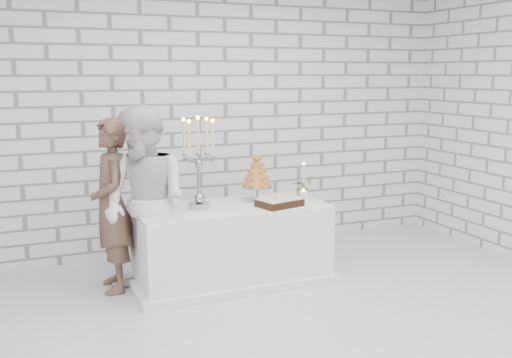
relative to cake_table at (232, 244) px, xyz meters
name	(u,v)px	position (x,y,z in m)	size (l,w,h in m)	color
ground	(300,339)	(0.04, -1.37, -0.38)	(6.00, 5.00, 0.01)	silver
wall_back	(199,118)	(0.04, 1.13, 1.12)	(6.00, 0.01, 3.00)	white
cake_table	(232,244)	(0.00, 0.00, 0.00)	(1.80, 0.80, 0.75)	white
groom	(112,205)	(-1.08, 0.23, 0.43)	(0.58, 0.38, 1.60)	brown
bride	(146,204)	(-0.84, -0.11, 0.49)	(0.84, 0.65, 1.72)	silver
candelabra	(199,163)	(-0.31, 0.01, 0.81)	(0.35, 0.35, 0.86)	#9C9DA6
croquembouche	(257,177)	(0.31, 0.10, 0.61)	(0.31, 0.31, 0.47)	brown
chocolate_cake	(279,202)	(0.41, -0.19, 0.42)	(0.39, 0.28, 0.08)	black
pillar_candle	(303,197)	(0.68, -0.16, 0.44)	(0.08, 0.08, 0.12)	white
extra_taper	(304,180)	(0.85, 0.16, 0.54)	(0.06, 0.06, 0.32)	beige
flowers	(303,187)	(0.77, 0.04, 0.49)	(0.21, 0.18, 0.23)	#5F7742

